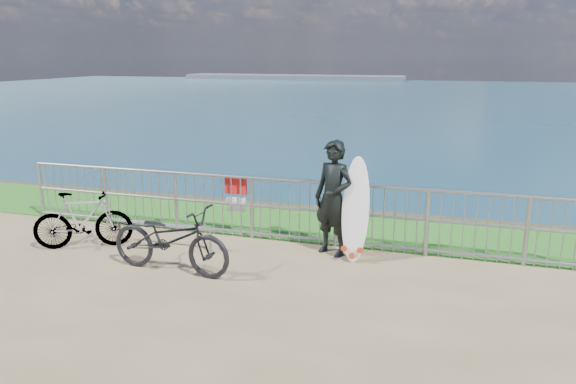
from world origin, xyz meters
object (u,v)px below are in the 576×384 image
(surfer, at_px, (333,198))
(bicycle_far, at_px, (83,220))
(surfboard, at_px, (355,214))
(bicycle_near, at_px, (170,239))

(surfer, height_order, bicycle_far, surfer)
(surfboard, xyz_separation_m, bicycle_near, (-2.53, -1.33, -0.25))
(surfboard, bearing_deg, bicycle_far, -169.97)
(surfer, relative_size, bicycle_near, 0.95)
(bicycle_far, bearing_deg, bicycle_near, -133.21)
(surfer, height_order, surfboard, surfer)
(surfer, relative_size, bicycle_far, 1.16)
(bicycle_far, bearing_deg, surfer, -104.52)
(surfboard, bearing_deg, bicycle_near, -152.33)
(surfboard, height_order, bicycle_far, surfboard)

